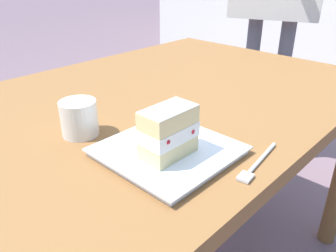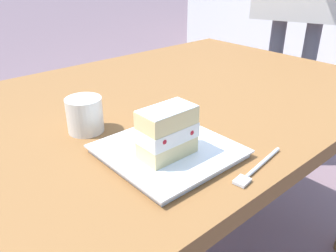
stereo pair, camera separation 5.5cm
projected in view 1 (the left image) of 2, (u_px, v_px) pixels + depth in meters
patio_table at (130, 134)px, 0.98m from camera, size 1.62×0.94×0.75m
dessert_plate at (168, 151)px, 0.70m from camera, size 0.25×0.25×0.02m
cake_slice at (168, 132)px, 0.65m from camera, size 0.11×0.07×0.10m
dessert_fork at (257, 163)px, 0.67m from camera, size 0.17×0.04×0.01m
coffee_cup at (79, 118)px, 0.77m from camera, size 0.08×0.08×0.08m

